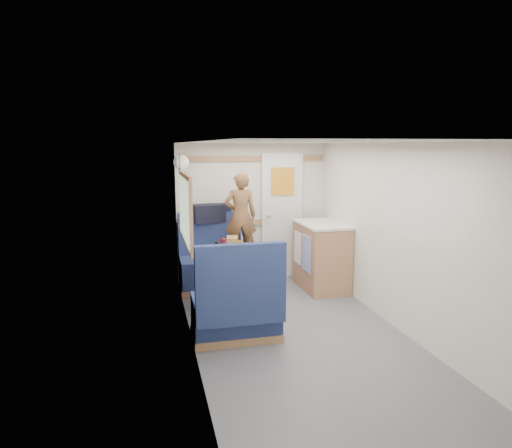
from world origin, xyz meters
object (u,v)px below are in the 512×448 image
object	(u,v)px
duffel_bag	(211,213)
tumbler_left	(219,254)
tumbler_right	(221,248)
wine_glass	(223,241)
bench_far	(213,268)
orange_fruit	(234,250)
cheese_block	(230,254)
pepper_grinder	(216,245)
tray	(244,258)
person	(241,216)
dinette_table	(223,265)
bench_near	(237,312)
bread_loaf	(232,241)
galley_counter	(321,255)
beer_glass	(239,245)
dome_light	(181,162)

from	to	relation	value
duffel_bag	tumbler_left	world-z (taller)	duffel_bag
tumbler_left	tumbler_right	bearing A→B (deg)	75.62
wine_glass	tumbler_left	world-z (taller)	wine_glass
bench_far	orange_fruit	xyz separation A→B (m)	(0.11, -0.98, 0.47)
cheese_block	pepper_grinder	distance (m)	0.42
tray	duffel_bag	bearing A→B (deg)	95.89
orange_fruit	bench_far	bearing A→B (deg)	96.60
person	pepper_grinder	distance (m)	0.73
person	cheese_block	distance (m)	1.04
dinette_table	wine_glass	xyz separation A→B (m)	(0.02, 0.04, 0.28)
bench_far	orange_fruit	bearing A→B (deg)	-83.40
pepper_grinder	bench_near	bearing A→B (deg)	-87.17
dinette_table	bread_loaf	bearing A→B (deg)	62.11
dinette_table	tumbler_right	size ratio (longest dim) A/B	7.93
orange_fruit	bread_loaf	xyz separation A→B (m)	(0.07, 0.46, 0.00)
dinette_table	person	bearing A→B (deg)	62.20
person	bench_far	bearing A→B (deg)	-21.85
bench_near	galley_counter	distance (m)	2.04
tray	cheese_block	size ratio (longest dim) A/B	3.76
pepper_grinder	bread_loaf	world-z (taller)	same
wine_glass	dinette_table	bearing A→B (deg)	-113.16
beer_glass	person	bearing A→B (deg)	76.67
orange_fruit	beer_glass	world-z (taller)	beer_glass
bench_far	bread_loaf	size ratio (longest dim) A/B	4.13
tray	pepper_grinder	bearing A→B (deg)	114.48
tray	wine_glass	size ratio (longest dim) A/B	2.09
dinette_table	person	world-z (taller)	person
duffel_bag	beer_glass	distance (m)	1.07
dinette_table	beer_glass	xyz separation A→B (m)	(0.22, 0.10, 0.21)
dinette_table	bench_far	size ratio (longest dim) A/B	0.88
cheese_block	tumbler_left	xyz separation A→B (m)	(-0.14, -0.06, 0.02)
dome_light	bread_loaf	size ratio (longest dim) A/B	0.79
orange_fruit	duffel_bag	bearing A→B (deg)	93.89
bench_near	wine_glass	world-z (taller)	bench_near
tumbler_left	bench_far	bearing A→B (deg)	85.62
dome_light	galley_counter	distance (m)	2.28
duffel_bag	bench_far	bearing A→B (deg)	-107.06
wine_glass	pepper_grinder	distance (m)	0.15
bench_far	person	world-z (taller)	person
dinette_table	pepper_grinder	bearing A→B (deg)	108.25
duffel_bag	pepper_grinder	distance (m)	1.00
dome_light	wine_glass	distance (m)	1.28
dinette_table	beer_glass	size ratio (longest dim) A/B	8.76
tray	dinette_table	bearing A→B (deg)	116.98
bread_loaf	tumbler_right	bearing A→B (deg)	-117.46
dinette_table	beer_glass	world-z (taller)	beer_glass
bench_near	person	world-z (taller)	person
dinette_table	cheese_block	size ratio (longest dim) A/B	9.86
wine_glass	tumbler_right	world-z (taller)	wine_glass
dome_light	tray	size ratio (longest dim) A/B	0.57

